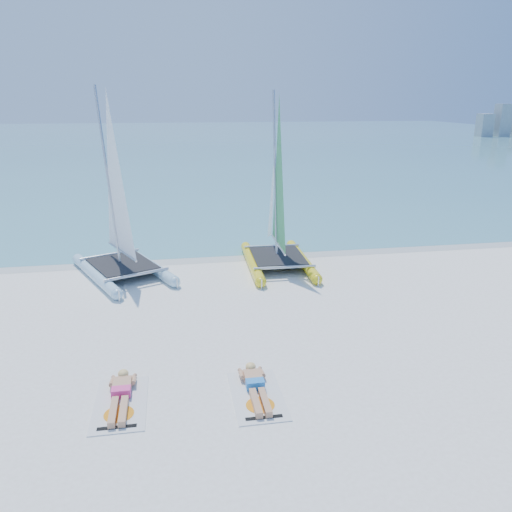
# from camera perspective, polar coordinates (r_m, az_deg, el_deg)

# --- Properties ---
(ground) EXTENTS (140.00, 140.00, 0.00)m
(ground) POSITION_cam_1_polar(r_m,az_deg,el_deg) (13.60, -2.40, -6.99)
(ground) COLOR white
(ground) RESTS_ON ground
(sea) EXTENTS (140.00, 115.00, 0.01)m
(sea) POSITION_cam_1_polar(r_m,az_deg,el_deg) (75.52, -8.76, 12.99)
(sea) COLOR #74BAC2
(sea) RESTS_ON ground
(wet_sand_strip) EXTENTS (140.00, 1.40, 0.01)m
(wet_sand_strip) POSITION_cam_1_polar(r_m,az_deg,el_deg) (18.72, -4.58, -0.08)
(wet_sand_strip) COLOR silver
(wet_sand_strip) RESTS_ON ground
(catamaran_blue) EXTENTS (3.92, 5.11, 6.30)m
(catamaran_blue) POSITION_cam_1_polar(r_m,az_deg,el_deg) (16.93, -15.53, 4.03)
(catamaran_blue) COLOR #C1EBFD
(catamaran_blue) RESTS_ON ground
(catamaran_yellow) EXTENTS (2.29, 4.87, 6.15)m
(catamaran_yellow) POSITION_cam_1_polar(r_m,az_deg,el_deg) (17.57, 2.30, 5.32)
(catamaran_yellow) COLOR yellow
(catamaran_yellow) RESTS_ON ground
(towel_a) EXTENTS (1.00, 1.85, 0.02)m
(towel_a) POSITION_cam_1_polar(r_m,az_deg,el_deg) (10.38, -15.22, -15.99)
(towel_a) COLOR silver
(towel_a) RESTS_ON ground
(sunbather_a) EXTENTS (0.37, 1.73, 0.26)m
(sunbather_a) POSITION_cam_1_polar(r_m,az_deg,el_deg) (10.49, -15.18, -14.92)
(sunbather_a) COLOR tan
(sunbather_a) RESTS_ON towel_a
(towel_b) EXTENTS (1.00, 1.85, 0.02)m
(towel_b) POSITION_cam_1_polar(r_m,az_deg,el_deg) (10.29, 0.13, -15.64)
(towel_b) COLOR silver
(towel_b) RESTS_ON ground
(sunbather_b) EXTENTS (0.37, 1.73, 0.26)m
(sunbather_b) POSITION_cam_1_polar(r_m,az_deg,el_deg) (10.39, -0.06, -14.57)
(sunbather_b) COLOR tan
(sunbather_b) RESTS_ON towel_b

